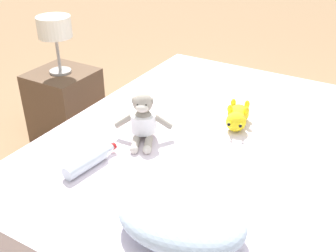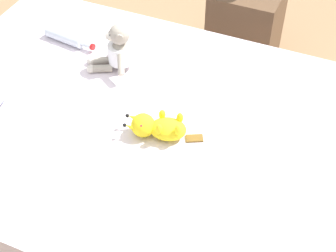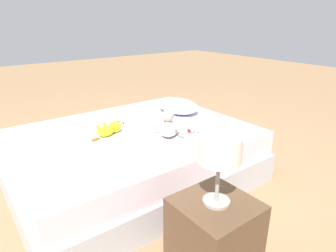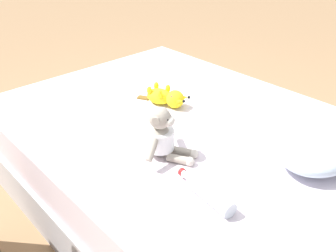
{
  "view_description": "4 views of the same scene",
  "coord_description": "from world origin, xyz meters",
  "views": [
    {
      "loc": [
        -0.67,
        1.58,
        1.5
      ],
      "look_at": [
        0.18,
        0.12,
        0.54
      ],
      "focal_mm": 43.37,
      "sensor_mm": 36.0,
      "label": 1
    },
    {
      "loc": [
        -1.39,
        -0.8,
        1.98
      ],
      "look_at": [
        -0.04,
        -0.22,
        0.53
      ],
      "focal_mm": 54.64,
      "sensor_mm": 36.0,
      "label": 2
    },
    {
      "loc": [
        2.03,
        -1.15,
        1.38
      ],
      "look_at": [
        0.29,
        0.16,
        0.57
      ],
      "focal_mm": 31.24,
      "sensor_mm": 36.0,
      "label": 3
    },
    {
      "loc": [
        1.17,
        1.16,
        1.39
      ],
      "look_at": [
        0.19,
        0.11,
        0.55
      ],
      "focal_mm": 38.92,
      "sensor_mm": 36.0,
      "label": 4
    }
  ],
  "objects": [
    {
      "name": "plush_yellow_creature",
      "position": [
        -0.06,
        -0.18,
        0.51
      ],
      "size": [
        0.16,
        0.33,
        0.1
      ],
      "color": "yellow",
      "rests_on": "bed"
    },
    {
      "name": "glass_bottle",
      "position": [
        0.36,
        0.51,
        0.5
      ],
      "size": [
        0.09,
        0.29,
        0.06
      ],
      "color": "silver",
      "rests_on": "bed"
    },
    {
      "name": "bed",
      "position": [
        0.0,
        0.0,
        0.23
      ],
      "size": [
        1.51,
        1.98,
        0.47
      ],
      "color": "#B2B2B7",
      "rests_on": "ground_plane"
    },
    {
      "name": "nightstand",
      "position": [
        1.18,
        -0.2,
        0.25
      ],
      "size": [
        0.39,
        0.39,
        0.5
      ],
      "color": "brown",
      "rests_on": "ground_plane"
    },
    {
      "name": "ground_plane",
      "position": [
        0.0,
        0.0,
        0.0
      ],
      "size": [
        16.0,
        16.0,
        0.0
      ],
      "primitive_type": "plane",
      "color": "#93704C"
    },
    {
      "name": "plush_monkey",
      "position": [
        0.29,
        0.17,
        0.56
      ],
      "size": [
        0.27,
        0.25,
        0.24
      ],
      "color": "#9E9384",
      "rests_on": "bed"
    }
  ]
}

